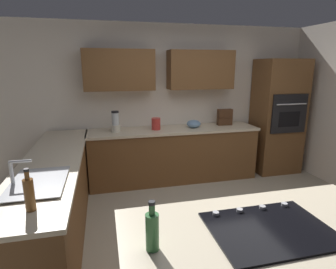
% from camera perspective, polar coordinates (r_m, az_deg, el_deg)
% --- Properties ---
extents(ground_plane, '(14.00, 14.00, 0.00)m').
position_cam_1_polar(ground_plane, '(3.42, 10.66, -20.11)').
color(ground_plane, '#9E937F').
extents(wall_back, '(6.00, 0.44, 2.60)m').
position_cam_1_polar(wall_back, '(4.78, 0.66, 8.31)').
color(wall_back, silver).
rests_on(wall_back, ground).
extents(lower_cabinets_back, '(2.80, 0.60, 0.86)m').
position_cam_1_polar(lower_cabinets_back, '(4.66, 1.18, -4.40)').
color(lower_cabinets_back, brown).
rests_on(lower_cabinets_back, ground).
extents(countertop_back, '(2.84, 0.64, 0.04)m').
position_cam_1_polar(countertop_back, '(4.54, 1.21, 0.99)').
color(countertop_back, beige).
rests_on(countertop_back, lower_cabinets_back).
extents(lower_cabinets_side, '(0.60, 2.90, 0.86)m').
position_cam_1_polar(lower_cabinets_side, '(3.49, -22.44, -12.08)').
color(lower_cabinets_side, brown).
rests_on(lower_cabinets_side, ground).
extents(countertop_side, '(0.64, 2.94, 0.04)m').
position_cam_1_polar(countertop_side, '(3.33, -23.16, -5.08)').
color(countertop_side, beige).
rests_on(countertop_side, lower_cabinets_side).
extents(island_top, '(1.89, 0.97, 0.04)m').
position_cam_1_polar(island_top, '(1.95, 20.51, -18.73)').
color(island_top, beige).
rests_on(island_top, island_base).
extents(wall_oven, '(0.80, 0.66, 2.03)m').
position_cam_1_polar(wall_oven, '(5.34, 21.96, 3.46)').
color(wall_oven, brown).
rests_on(wall_oven, ground).
extents(sink_unit, '(0.46, 0.70, 0.23)m').
position_cam_1_polar(sink_unit, '(2.69, -25.73, -8.95)').
color(sink_unit, '#515456').
rests_on(sink_unit, countertop_side).
extents(cooktop, '(0.76, 0.56, 0.03)m').
position_cam_1_polar(cooktop, '(1.94, 20.48, -17.96)').
color(cooktop, black).
rests_on(cooktop, island_top).
extents(blender, '(0.15, 0.15, 0.33)m').
position_cam_1_polar(blender, '(4.38, -10.93, 2.40)').
color(blender, beige).
rests_on(blender, countertop_back).
extents(mixing_bowl, '(0.24, 0.24, 0.13)m').
position_cam_1_polar(mixing_bowl, '(4.63, 5.40, 2.25)').
color(mixing_bowl, '#668CB2').
rests_on(mixing_bowl, countertop_back).
extents(spice_rack, '(0.26, 0.11, 0.28)m').
position_cam_1_polar(spice_rack, '(4.90, 11.80, 3.59)').
color(spice_rack, '#472B19').
rests_on(spice_rack, countertop_back).
extents(kettle, '(0.15, 0.15, 0.19)m').
position_cam_1_polar(kettle, '(4.46, -2.54, 2.26)').
color(kettle, red).
rests_on(kettle, countertop_back).
extents(dish_soap_bottle, '(0.07, 0.07, 0.32)m').
position_cam_1_polar(dish_soap_bottle, '(2.21, -27.07, -10.98)').
color(dish_soap_bottle, brown).
rests_on(dish_soap_bottle, countertop_side).
extents(oil_bottle, '(0.08, 0.08, 0.30)m').
position_cam_1_polar(oil_bottle, '(1.61, -3.33, -19.42)').
color(oil_bottle, '#336B38').
rests_on(oil_bottle, island_top).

